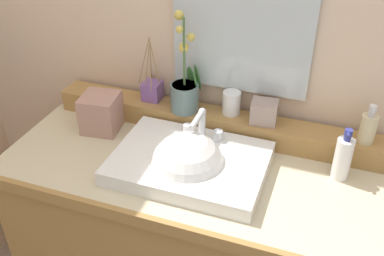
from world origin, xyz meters
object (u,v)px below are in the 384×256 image
(sink_basin, at_px, (189,167))
(soap_dispenser, at_px, (368,128))
(reed_diffuser, at_px, (152,90))
(trinket_box, at_px, (264,112))
(potted_plant, at_px, (185,90))
(tumbler_cup, at_px, (231,103))
(lotion_bottle, at_px, (343,158))
(tissue_box, at_px, (101,113))

(sink_basin, bearing_deg, soap_dispenser, 25.26)
(reed_diffuser, bearing_deg, trinket_box, -2.65)
(potted_plant, xyz_separation_m, tumbler_cup, (0.17, 0.03, -0.04))
(sink_basin, distance_m, trinket_box, 0.33)
(sink_basin, xyz_separation_m, trinket_box, (0.18, 0.25, 0.10))
(tumbler_cup, bearing_deg, lotion_bottle, -18.59)
(sink_basin, relative_size, soap_dispenser, 3.62)
(potted_plant, distance_m, tumbler_cup, 0.17)
(reed_diffuser, bearing_deg, lotion_bottle, -10.64)
(tumbler_cup, relative_size, trinket_box, 0.95)
(soap_dispenser, height_order, reed_diffuser, reed_diffuser)
(sink_basin, bearing_deg, tissue_box, 161.62)
(tumbler_cup, xyz_separation_m, lotion_bottle, (0.40, -0.14, -0.05))
(potted_plant, height_order, soap_dispenser, potted_plant)
(potted_plant, distance_m, reed_diffuser, 0.15)
(trinket_box, distance_m, lotion_bottle, 0.31)
(trinket_box, bearing_deg, sink_basin, -131.31)
(tumbler_cup, height_order, trinket_box, tumbler_cup)
(tissue_box, bearing_deg, reed_diffuser, 43.69)
(soap_dispenser, height_order, trinket_box, soap_dispenser)
(reed_diffuser, height_order, tissue_box, reed_diffuser)
(potted_plant, relative_size, trinket_box, 4.09)
(sink_basin, relative_size, trinket_box, 5.55)
(sink_basin, bearing_deg, trinket_box, 53.73)
(lotion_bottle, bearing_deg, trinket_box, 157.90)
(soap_dispenser, xyz_separation_m, trinket_box, (-0.34, 0.00, -0.01))
(potted_plant, bearing_deg, trinket_box, 2.00)
(soap_dispenser, relative_size, tissue_box, 0.99)
(sink_basin, distance_m, tissue_box, 0.42)
(potted_plant, height_order, trinket_box, potted_plant)
(potted_plant, bearing_deg, soap_dispenser, 0.60)
(soap_dispenser, distance_m, trinket_box, 0.34)
(trinket_box, relative_size, lotion_bottle, 0.49)
(reed_diffuser, bearing_deg, tumbler_cup, 0.34)
(potted_plant, height_order, tumbler_cup, potted_plant)
(sink_basin, relative_size, potted_plant, 1.36)
(potted_plant, xyz_separation_m, reed_diffuser, (-0.14, 0.03, -0.04))
(sink_basin, distance_m, lotion_bottle, 0.49)
(potted_plant, height_order, tissue_box, potted_plant)
(reed_diffuser, bearing_deg, potted_plant, -11.90)
(sink_basin, xyz_separation_m, reed_diffuser, (-0.25, 0.27, 0.10))
(tumbler_cup, distance_m, lotion_bottle, 0.43)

